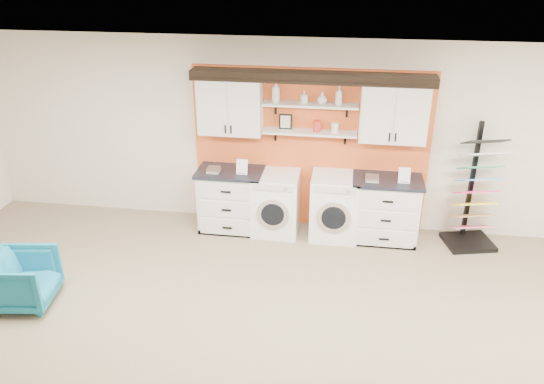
% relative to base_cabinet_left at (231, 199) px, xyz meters
% --- Properties ---
extents(ceiling, '(10.00, 10.00, 0.00)m').
position_rel_base_cabinet_left_xyz_m(ceiling, '(1.13, -3.64, 2.33)').
color(ceiling, white).
rests_on(ceiling, wall_back).
extents(wall_back, '(10.00, 0.00, 10.00)m').
position_rel_base_cabinet_left_xyz_m(wall_back, '(1.13, 0.36, 0.93)').
color(wall_back, beige).
rests_on(wall_back, floor).
extents(accent_panel, '(3.40, 0.07, 2.40)m').
position_rel_base_cabinet_left_xyz_m(accent_panel, '(1.13, 0.32, 0.73)').
color(accent_panel, '#DA5825').
rests_on(accent_panel, wall_back).
extents(upper_cabinet_left, '(0.90, 0.35, 0.84)m').
position_rel_base_cabinet_left_xyz_m(upper_cabinet_left, '(-0.00, 0.15, 1.41)').
color(upper_cabinet_left, silver).
rests_on(upper_cabinet_left, wall_back).
extents(upper_cabinet_right, '(0.90, 0.35, 0.84)m').
position_rel_base_cabinet_left_xyz_m(upper_cabinet_right, '(2.26, 0.15, 1.41)').
color(upper_cabinet_right, silver).
rests_on(upper_cabinet_right, wall_back).
extents(shelf_lower, '(1.32, 0.28, 0.03)m').
position_rel_base_cabinet_left_xyz_m(shelf_lower, '(1.13, 0.16, 1.06)').
color(shelf_lower, silver).
rests_on(shelf_lower, wall_back).
extents(shelf_upper, '(1.32, 0.28, 0.03)m').
position_rel_base_cabinet_left_xyz_m(shelf_upper, '(1.13, 0.16, 1.46)').
color(shelf_upper, silver).
rests_on(shelf_upper, wall_back).
extents(crown_molding, '(3.30, 0.41, 0.13)m').
position_rel_base_cabinet_left_xyz_m(crown_molding, '(1.13, 0.17, 1.86)').
color(crown_molding, black).
rests_on(crown_molding, wall_back).
extents(picture_frame, '(0.18, 0.02, 0.22)m').
position_rel_base_cabinet_left_xyz_m(picture_frame, '(0.78, 0.21, 1.18)').
color(picture_frame, black).
rests_on(picture_frame, shelf_lower).
extents(canister_red, '(0.11, 0.11, 0.16)m').
position_rel_base_cabinet_left_xyz_m(canister_red, '(1.23, 0.16, 1.15)').
color(canister_red, red).
rests_on(canister_red, shelf_lower).
extents(canister_cream, '(0.10, 0.10, 0.14)m').
position_rel_base_cabinet_left_xyz_m(canister_cream, '(1.48, 0.16, 1.14)').
color(canister_cream, silver).
rests_on(canister_cream, shelf_lower).
extents(base_cabinet_left, '(0.97, 0.66, 0.94)m').
position_rel_base_cabinet_left_xyz_m(base_cabinet_left, '(0.00, 0.00, 0.00)').
color(base_cabinet_left, silver).
rests_on(base_cabinet_left, floor).
extents(base_cabinet_right, '(0.98, 0.66, 0.96)m').
position_rel_base_cabinet_left_xyz_m(base_cabinet_right, '(2.26, -0.00, 0.01)').
color(base_cabinet_right, silver).
rests_on(base_cabinet_right, floor).
extents(washer, '(0.66, 0.71, 0.93)m').
position_rel_base_cabinet_left_xyz_m(washer, '(0.68, -0.00, -0.01)').
color(washer, white).
rests_on(washer, floor).
extents(dryer, '(0.68, 0.71, 0.96)m').
position_rel_base_cabinet_left_xyz_m(dryer, '(1.54, -0.00, 0.01)').
color(dryer, white).
rests_on(dryer, floor).
extents(sample_rack, '(0.76, 0.68, 1.79)m').
position_rel_base_cabinet_left_xyz_m(sample_rack, '(3.47, 0.04, 0.08)').
color(sample_rack, black).
rests_on(sample_rack, floor).
extents(armchair, '(0.80, 0.78, 0.65)m').
position_rel_base_cabinet_left_xyz_m(armchair, '(-2.05, -2.19, -0.15)').
color(armchair, '#137391').
rests_on(armchair, floor).
extents(soap_bottle_a, '(0.16, 0.16, 0.30)m').
position_rel_base_cabinet_left_xyz_m(soap_bottle_a, '(0.65, 0.16, 1.62)').
color(soap_bottle_a, silver).
rests_on(soap_bottle_a, shelf_upper).
extents(soap_bottle_b, '(0.11, 0.11, 0.17)m').
position_rel_base_cabinet_left_xyz_m(soap_bottle_b, '(1.04, 0.16, 1.56)').
color(soap_bottle_b, silver).
rests_on(soap_bottle_b, shelf_upper).
extents(soap_bottle_c, '(0.18, 0.18, 0.17)m').
position_rel_base_cabinet_left_xyz_m(soap_bottle_c, '(1.29, 0.16, 1.56)').
color(soap_bottle_c, silver).
rests_on(soap_bottle_c, shelf_upper).
extents(soap_bottle_d, '(0.14, 0.14, 0.26)m').
position_rel_base_cabinet_left_xyz_m(soap_bottle_d, '(1.51, 0.16, 1.60)').
color(soap_bottle_d, silver).
rests_on(soap_bottle_d, shelf_upper).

